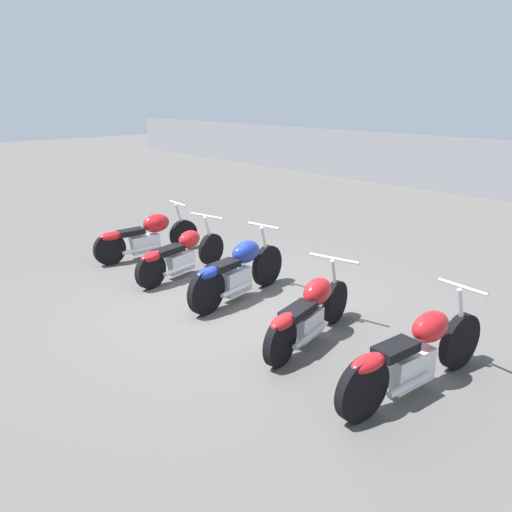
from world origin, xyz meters
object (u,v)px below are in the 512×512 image
motorcycle_slot_2 (238,271)px  motorcycle_slot_3 (309,312)px  motorcycle_slot_0 (147,235)px  motorcycle_slot_1 (180,255)px  motorcycle_slot_4 (414,355)px

motorcycle_slot_2 → motorcycle_slot_3: (1.64, -0.25, -0.04)m
motorcycle_slot_0 → motorcycle_slot_1: (1.33, -0.14, -0.03)m
motorcycle_slot_2 → motorcycle_slot_4: motorcycle_slot_2 is taller
motorcycle_slot_0 → motorcycle_slot_4: (5.80, -0.36, 0.02)m
motorcycle_slot_4 → motorcycle_slot_0: bearing=-177.8°
motorcycle_slot_1 → motorcycle_slot_0: bearing=162.5°
motorcycle_slot_0 → motorcycle_slot_2: size_ratio=1.04×
motorcycle_slot_2 → motorcycle_slot_3: 1.66m
motorcycle_slot_1 → motorcycle_slot_2: 1.39m
motorcycle_slot_1 → motorcycle_slot_4: 4.48m
motorcycle_slot_3 → motorcycle_slot_4: bearing=-14.7°
motorcycle_slot_2 → motorcycle_slot_0: bearing=169.3°
motorcycle_slot_3 → motorcycle_slot_4: (1.45, -0.04, 0.02)m
motorcycle_slot_0 → motorcycle_slot_1: bearing=-3.1°
motorcycle_slot_0 → motorcycle_slot_3: 4.36m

